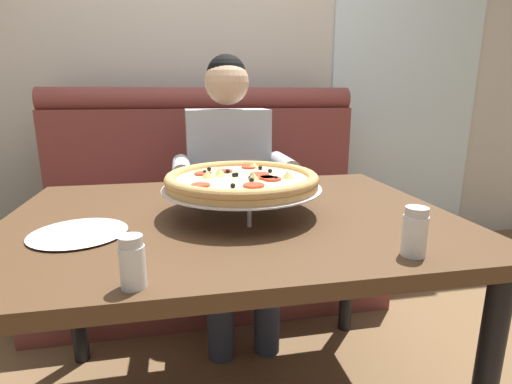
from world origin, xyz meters
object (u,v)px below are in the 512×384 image
at_px(booth_bench, 210,222).
at_px(diner_main, 231,176).
at_px(dining_table, 232,238).
at_px(patio_chair, 352,159).
at_px(plate_near_left, 78,231).
at_px(shaker_pepper_flakes, 133,266).
at_px(shaker_oregano, 414,235).
at_px(pizza, 242,181).

height_order(booth_bench, diner_main, diner_main).
bearing_deg(booth_bench, dining_table, -90.00).
bearing_deg(patio_chair, plate_near_left, -128.93).
xyz_separation_m(booth_bench, shaker_pepper_flakes, (-0.24, -1.38, 0.38)).
bearing_deg(plate_near_left, shaker_pepper_flakes, -61.92).
xyz_separation_m(shaker_pepper_flakes, patio_chair, (1.60, 2.52, -0.26)).
relative_size(dining_table, plate_near_left, 5.42).
bearing_deg(dining_table, shaker_oregano, -47.58).
relative_size(shaker_pepper_flakes, patio_chair, 0.12).
bearing_deg(booth_bench, diner_main, -71.57).
bearing_deg(dining_table, diner_main, 82.64).
height_order(shaker_pepper_flakes, shaker_oregano, shaker_oregano).
bearing_deg(shaker_pepper_flakes, pizza, 56.97).
xyz_separation_m(dining_table, plate_near_left, (-0.41, -0.11, 0.09)).
bearing_deg(shaker_oregano, shaker_pepper_flakes, -176.77).
height_order(diner_main, plate_near_left, diner_main).
bearing_deg(pizza, shaker_oregano, -49.84).
height_order(diner_main, shaker_pepper_flakes, diner_main).
bearing_deg(diner_main, plate_near_left, -122.12).
xyz_separation_m(dining_table, shaker_pepper_flakes, (-0.24, -0.43, 0.12)).
xyz_separation_m(dining_table, pizza, (0.03, -0.01, 0.18)).
relative_size(booth_bench, pizza, 3.74).
bearing_deg(booth_bench, plate_near_left, -111.15).
distance_m(dining_table, plate_near_left, 0.43).
relative_size(diner_main, shaker_oregano, 11.33).
xyz_separation_m(diner_main, pizza, (-0.06, -0.69, 0.13)).
relative_size(dining_table, diner_main, 1.04).
xyz_separation_m(pizza, shaker_pepper_flakes, (-0.27, -0.42, -0.06)).
bearing_deg(diner_main, dining_table, -97.36).
distance_m(pizza, shaker_pepper_flakes, 0.51).
bearing_deg(plate_near_left, booth_bench, 68.85).
bearing_deg(shaker_oregano, dining_table, 132.42).
height_order(dining_table, diner_main, diner_main).
bearing_deg(shaker_pepper_flakes, shaker_oregano, 3.23).
height_order(shaker_pepper_flakes, patio_chair, patio_chair).
distance_m(shaker_pepper_flakes, plate_near_left, 0.36).
relative_size(dining_table, shaker_oregano, 11.75).
relative_size(pizza, plate_near_left, 1.95).
xyz_separation_m(dining_table, shaker_oregano, (0.36, -0.39, 0.13)).
relative_size(booth_bench, shaker_oregano, 15.80).
bearing_deg(booth_bench, shaker_oregano, -75.05).
distance_m(booth_bench, shaker_pepper_flakes, 1.45).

